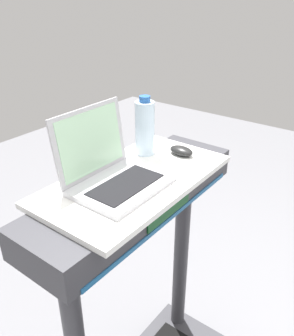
# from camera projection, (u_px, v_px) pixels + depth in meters

# --- Properties ---
(desk_board) EXTENTS (0.70, 0.38, 0.02)m
(desk_board) POSITION_uv_depth(u_px,v_px,m) (136.00, 179.00, 1.24)
(desk_board) COLOR white
(desk_board) RESTS_ON treadmill_base
(laptop) EXTENTS (0.31, 0.27, 0.25)m
(laptop) POSITION_uv_depth(u_px,v_px,m) (112.00, 171.00, 1.17)
(laptop) COLOR #B7B7BC
(laptop) RESTS_ON desk_board
(computer_mouse) EXTENTS (0.07, 0.10, 0.03)m
(computer_mouse) POSITION_uv_depth(u_px,v_px,m) (181.00, 151.00, 1.39)
(computer_mouse) COLOR black
(computer_mouse) RESTS_ON desk_board
(water_bottle) EXTENTS (0.08, 0.08, 0.23)m
(water_bottle) POSITION_uv_depth(u_px,v_px,m) (145.00, 127.00, 1.37)
(water_bottle) COLOR silver
(water_bottle) RESTS_ON desk_board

